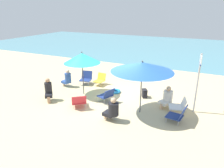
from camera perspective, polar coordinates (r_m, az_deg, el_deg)
The scene contains 17 objects.
ground_plane at distance 8.90m, azimuth 0.48°, elevation -4.03°, with size 40.00×40.00×0.00m, color #D3BC8C.
sea_water at distance 21.61m, azimuth 16.28°, elevation 9.51°, with size 40.00×16.00×0.01m, color #5693A3.
umbrella_blue at distance 7.23m, azimuth 8.28°, elevation 4.68°, with size 2.20×2.20×1.96m.
umbrella_teal at distance 8.99m, azimuth -8.23°, elevation 7.08°, with size 1.58×1.58×1.93m.
beach_chair_a at distance 7.94m, azimuth 17.89°, elevation -5.65°, with size 0.69×0.66×0.59m.
beach_chair_b at distance 8.45m, azimuth -1.46°, elevation -3.00°, with size 0.69×0.69×0.60m.
beach_chair_c at distance 10.65m, azimuth -7.11°, elevation 1.75°, with size 0.68×0.71×0.64m.
beach_chair_d at distance 7.32m, azimuth 17.74°, elevation -8.00°, with size 0.67×0.58×0.64m.
beach_chair_e at distance 10.43m, azimuth -3.28°, elevation 1.33°, with size 0.48×0.60×0.57m.
beach_chair_f at distance 8.11m, azimuth -9.06°, elevation -4.64°, with size 0.80×0.80×0.56m.
person_a at distance 7.05m, azimuth 0.08°, elevation -7.00°, with size 0.57×0.40×0.86m.
person_b at distance 8.95m, azimuth -17.07°, elevation -1.46°, with size 0.49×0.52×0.96m.
person_c at distance 8.30m, azimuth 14.88°, elevation -3.53°, with size 0.51×0.58×0.85m.
person_d at distance 10.37m, azimuth -12.18°, elevation 1.52°, with size 0.55×0.36×0.88m.
warning_sign at distance 7.87m, azimuth 22.67°, elevation 2.28°, with size 0.10×0.51×2.20m.
swim_ring at distance 9.53m, azimuth 0.90°, elevation -1.98°, with size 0.49×0.49×0.12m, color #238CD8.
beach_bag at distance 9.09m, azimuth 8.92°, elevation -2.54°, with size 0.31×0.18×0.36m, color black.
Camera 1 is at (3.45, -7.37, 3.61)m, focal length 33.30 mm.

